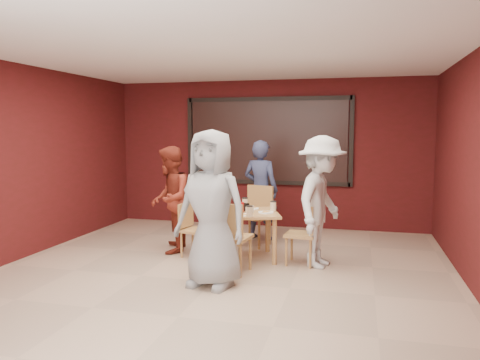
% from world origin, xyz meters
% --- Properties ---
extents(floor, '(7.00, 7.00, 0.00)m').
position_xyz_m(floor, '(0.00, 0.00, 0.00)').
color(floor, tan).
rests_on(floor, ground).
extents(window_blinds, '(3.00, 0.02, 1.50)m').
position_xyz_m(window_blinds, '(0.00, 3.45, 1.65)').
color(window_blinds, black).
extents(dining_table, '(1.10, 1.10, 0.84)m').
position_xyz_m(dining_table, '(0.16, 1.13, 0.61)').
color(dining_table, tan).
rests_on(dining_table, floor).
extents(chair_front, '(0.50, 0.50, 0.94)m').
position_xyz_m(chair_front, '(0.12, 0.37, 0.53)').
color(chair_front, '#B18945').
rests_on(chair_front, floor).
extents(chair_back, '(0.57, 0.57, 0.95)m').
position_xyz_m(chair_back, '(0.12, 1.99, 0.54)').
color(chair_back, '#B18945').
rests_on(chair_back, floor).
extents(chair_left, '(0.45, 0.45, 0.79)m').
position_xyz_m(chair_left, '(-0.66, 1.07, 0.45)').
color(chair_left, '#B18945').
rests_on(chair_left, floor).
extents(chair_right, '(0.44, 0.44, 0.84)m').
position_xyz_m(chair_right, '(1.03, 1.03, 0.48)').
color(chair_right, '#B18945').
rests_on(chair_right, floor).
extents(diner_front, '(1.02, 0.77, 1.87)m').
position_xyz_m(diner_front, '(0.04, -0.13, 0.93)').
color(diner_front, gray).
rests_on(diner_front, floor).
extents(diner_back, '(0.70, 0.54, 1.69)m').
position_xyz_m(diner_back, '(0.10, 2.39, 0.84)').
color(diner_back, '#303656').
rests_on(diner_back, floor).
extents(diner_left, '(0.80, 0.92, 1.61)m').
position_xyz_m(diner_left, '(-1.06, 1.22, 0.81)').
color(diner_left, maroon).
rests_on(diner_left, floor).
extents(diner_right, '(0.91, 1.28, 1.79)m').
position_xyz_m(diner_right, '(1.23, 1.00, 0.89)').
color(diner_right, silver).
rests_on(diner_right, floor).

